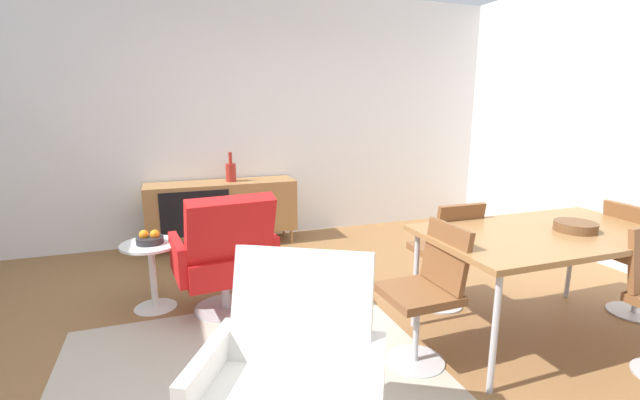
% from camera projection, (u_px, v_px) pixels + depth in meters
% --- Properties ---
extents(ground_plane, '(8.32, 8.32, 0.00)m').
position_uv_depth(ground_plane, '(316.00, 344.00, 2.86)').
color(ground_plane, olive).
extents(wall_back, '(6.80, 0.12, 2.80)m').
position_uv_depth(wall_back, '(242.00, 118.00, 4.95)').
color(wall_back, white).
rests_on(wall_back, ground_plane).
extents(sideboard, '(1.60, 0.45, 0.72)m').
position_uv_depth(sideboard, '(222.00, 207.00, 4.78)').
color(sideboard, olive).
rests_on(sideboard, ground_plane).
extents(vase_cobalt, '(0.11, 0.11, 0.32)m').
position_uv_depth(vase_cobalt, '(231.00, 171.00, 4.74)').
color(vase_cobalt, maroon).
rests_on(vase_cobalt, sideboard).
extents(dining_table, '(1.60, 0.90, 0.74)m').
position_uv_depth(dining_table, '(547.00, 237.00, 2.82)').
color(dining_table, olive).
rests_on(dining_table, ground_plane).
extents(wooden_bowl_on_table, '(0.26, 0.26, 0.06)m').
position_uv_depth(wooden_bowl_on_table, '(575.00, 226.00, 2.81)').
color(wooden_bowl_on_table, brown).
rests_on(wooden_bowl_on_table, dining_table).
extents(dining_chair_far_end, '(0.45, 0.42, 0.86)m').
position_uv_depth(dining_chair_far_end, '(637.00, 255.00, 3.16)').
color(dining_chair_far_end, brown).
rests_on(dining_chair_far_end, ground_plane).
extents(dining_chair_near_window, '(0.43, 0.41, 0.86)m').
position_uv_depth(dining_chair_near_window, '(427.00, 289.00, 2.58)').
color(dining_chair_near_window, brown).
rests_on(dining_chair_near_window, ground_plane).
extents(dining_chair_back_left, '(0.40, 0.43, 0.86)m').
position_uv_depth(dining_chair_back_left, '(447.00, 250.00, 3.27)').
color(dining_chair_back_left, brown).
rests_on(dining_chair_back_left, ground_plane).
extents(lounge_chair_red, '(0.77, 0.72, 0.95)m').
position_uv_depth(lounge_chair_red, '(226.00, 254.00, 3.19)').
color(lounge_chair_red, red).
rests_on(lounge_chair_red, ground_plane).
extents(armchair_black_shell, '(0.88, 0.87, 0.95)m').
position_uv_depth(armchair_black_shell, '(294.00, 376.00, 1.75)').
color(armchair_black_shell, silver).
rests_on(armchair_black_shell, ground_plane).
extents(side_table_round, '(0.44, 0.44, 0.52)m').
position_uv_depth(side_table_round, '(152.00, 268.00, 3.31)').
color(side_table_round, white).
rests_on(side_table_round, ground_plane).
extents(fruit_bowl, '(0.20, 0.20, 0.11)m').
position_uv_depth(fruit_bowl, '(150.00, 239.00, 3.26)').
color(fruit_bowl, '#262628').
rests_on(fruit_bowl, side_table_round).
extents(area_rug, '(2.20, 1.70, 0.01)m').
position_uv_depth(area_rug, '(249.00, 370.00, 2.57)').
color(area_rug, '#B7AD99').
rests_on(area_rug, ground_plane).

